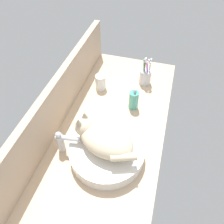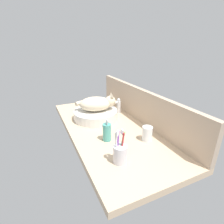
{
  "view_description": "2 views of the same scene",
  "coord_description": "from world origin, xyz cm",
  "px_view_note": "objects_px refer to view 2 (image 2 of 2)",
  "views": [
    {
      "loc": [
        -69.92,
        -21.03,
        92.0
      ],
      "look_at": [
        0.77,
        -0.9,
        10.25
      ],
      "focal_mm": 35.0,
      "sensor_mm": 36.0,
      "label": 1
    },
    {
      "loc": [
        105.8,
        -46.85,
        58.54
      ],
      "look_at": [
        -4.14,
        4.29,
        9.41
      ],
      "focal_mm": 28.0,
      "sensor_mm": 36.0,
      "label": 2
    }
  ],
  "objects_px": {
    "sink_basin": "(96,114)",
    "soap_dispenser": "(107,132)",
    "cat": "(97,103)",
    "faucet": "(117,105)",
    "toothbrush_cup": "(120,153)",
    "water_glass": "(147,134)"
  },
  "relations": [
    {
      "from": "sink_basin",
      "to": "soap_dispenser",
      "type": "relative_size",
      "value": 2.42
    },
    {
      "from": "cat",
      "to": "faucet",
      "type": "xyz_separation_m",
      "value": [
        -0.03,
        0.2,
        -0.06
      ]
    },
    {
      "from": "toothbrush_cup",
      "to": "water_glass",
      "type": "bearing_deg",
      "value": 115.85
    },
    {
      "from": "cat",
      "to": "water_glass",
      "type": "bearing_deg",
      "value": 20.05
    },
    {
      "from": "toothbrush_cup",
      "to": "water_glass",
      "type": "distance_m",
      "value": 0.28
    },
    {
      "from": "soap_dispenser",
      "to": "water_glass",
      "type": "height_order",
      "value": "soap_dispenser"
    },
    {
      "from": "faucet",
      "to": "soap_dispenser",
      "type": "bearing_deg",
      "value": -34.88
    },
    {
      "from": "sink_basin",
      "to": "soap_dispenser",
      "type": "xyz_separation_m",
      "value": [
        0.35,
        -0.05,
        0.02
      ]
    },
    {
      "from": "sink_basin",
      "to": "soap_dispenser",
      "type": "bearing_deg",
      "value": -8.39
    },
    {
      "from": "sink_basin",
      "to": "faucet",
      "type": "relative_size",
      "value": 2.58
    },
    {
      "from": "sink_basin",
      "to": "cat",
      "type": "relative_size",
      "value": 1.14
    },
    {
      "from": "sink_basin",
      "to": "water_glass",
      "type": "height_order",
      "value": "water_glass"
    },
    {
      "from": "faucet",
      "to": "water_glass",
      "type": "bearing_deg",
      "value": -3.71
    },
    {
      "from": "sink_basin",
      "to": "faucet",
      "type": "distance_m",
      "value": 0.21
    },
    {
      "from": "cat",
      "to": "water_glass",
      "type": "relative_size",
      "value": 3.28
    },
    {
      "from": "water_glass",
      "to": "cat",
      "type": "bearing_deg",
      "value": -159.95
    },
    {
      "from": "faucet",
      "to": "water_glass",
      "type": "distance_m",
      "value": 0.48
    },
    {
      "from": "soap_dispenser",
      "to": "water_glass",
      "type": "xyz_separation_m",
      "value": [
        0.11,
        0.23,
        -0.02
      ]
    },
    {
      "from": "cat",
      "to": "soap_dispenser",
      "type": "xyz_separation_m",
      "value": [
        0.34,
        -0.06,
        -0.07
      ]
    },
    {
      "from": "faucet",
      "to": "soap_dispenser",
      "type": "relative_size",
      "value": 0.94
    },
    {
      "from": "sink_basin",
      "to": "cat",
      "type": "height_order",
      "value": "cat"
    },
    {
      "from": "sink_basin",
      "to": "faucet",
      "type": "xyz_separation_m",
      "value": [
        -0.03,
        0.21,
        0.04
      ]
    }
  ]
}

